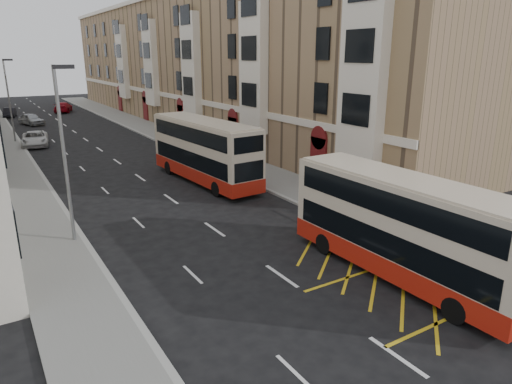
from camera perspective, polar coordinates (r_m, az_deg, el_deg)
ground at (r=16.03m, az=11.70°, el=-15.84°), size 200.00×200.00×0.00m
pavement_right at (r=44.14m, az=-7.58°, el=5.61°), size 4.00×120.00×0.15m
pavement_left at (r=40.54m, az=-27.98°, el=2.77°), size 3.00×120.00×0.15m
kerb_right at (r=43.38m, az=-10.00°, el=5.30°), size 0.25×120.00×0.15m
kerb_left at (r=40.64m, az=-25.88°, el=3.08°), size 0.25×120.00×0.15m
road_markings at (r=56.08m, az=-21.58°, el=6.89°), size 10.00×110.00×0.01m
terrace_right at (r=60.17m, az=-7.94°, el=15.70°), size 10.75×79.00×15.25m
guard_railing at (r=23.35m, az=13.47°, el=-2.91°), size 0.06×6.56×1.01m
street_lamp_near at (r=22.18m, az=-22.85°, el=5.32°), size 0.93×0.18×8.00m
street_lamp_far at (r=51.83m, az=-28.49°, el=10.51°), size 0.93×0.18×8.00m
double_decker_front at (r=18.70m, az=17.83°, el=-4.27°), size 2.50×10.31×4.10m
double_decker_rear at (r=31.61m, az=-6.49°, el=5.12°), size 3.22×10.98×4.32m
pedestrian_near at (r=21.41m, az=25.88°, el=-5.74°), size 0.66×0.50×1.62m
pedestrian_far at (r=21.89m, az=23.07°, el=-4.82°), size 1.02×0.52×1.68m
white_van at (r=49.41m, az=-25.93°, el=6.00°), size 3.00×5.32×1.40m
car_silver at (r=64.46m, az=-26.28°, el=8.15°), size 3.08×4.64×1.47m
car_dark at (r=74.38m, az=-28.43°, el=8.74°), size 2.08×4.16×1.31m
car_red at (r=77.29m, az=-22.99°, el=9.75°), size 3.64×5.69×1.53m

